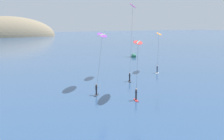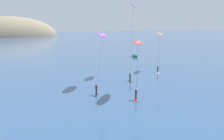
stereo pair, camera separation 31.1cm
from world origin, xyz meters
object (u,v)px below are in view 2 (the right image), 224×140
(kitesurfer_purple, at_px, (102,39))
(kitesurfer_red, at_px, (138,46))
(kitesurfer_magenta, at_px, (133,12))
(sailboat_near, at_px, (135,54))
(kitesurfer_orange, at_px, (160,37))

(kitesurfer_purple, distance_m, kitesurfer_red, 7.78)
(kitesurfer_purple, relative_size, kitesurfer_red, 1.12)
(kitesurfer_purple, relative_size, kitesurfer_magenta, 0.63)
(sailboat_near, bearing_deg, kitesurfer_orange, -111.44)
(sailboat_near, distance_m, kitesurfer_orange, 27.93)
(kitesurfer_red, bearing_deg, kitesurfer_orange, 44.85)
(sailboat_near, xyz_separation_m, kitesurfer_orange, (-9.90, -25.22, 6.78))
(sailboat_near, relative_size, kitesurfer_red, 0.71)
(kitesurfer_purple, distance_m, kitesurfer_magenta, 12.11)
(kitesurfer_purple, distance_m, kitesurfer_orange, 19.56)
(kitesurfer_orange, bearing_deg, kitesurfer_magenta, -164.52)
(kitesurfer_red, distance_m, kitesurfer_magenta, 16.30)
(kitesurfer_purple, height_order, kitesurfer_magenta, kitesurfer_magenta)
(sailboat_near, bearing_deg, kitesurfer_purple, -129.58)
(kitesurfer_purple, relative_size, kitesurfer_orange, 1.06)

